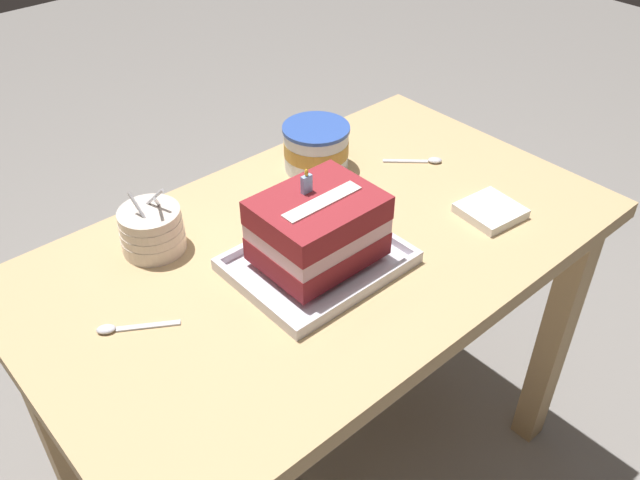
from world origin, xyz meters
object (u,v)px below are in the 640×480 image
(bowl_stack, at_px, (152,230))
(ice_cream_tub, at_px, (316,147))
(birthday_cake, at_px, (318,228))
(serving_spoon_near_tray, at_px, (426,160))
(serving_spoon_by_bowls, at_px, (120,328))
(foil_tray, at_px, (318,263))
(napkin_pile, at_px, (490,211))

(bowl_stack, distance_m, ice_cream_tub, 0.41)
(birthday_cake, bearing_deg, bowl_stack, 128.63)
(serving_spoon_near_tray, relative_size, serving_spoon_by_bowls, 0.88)
(birthday_cake, xyz_separation_m, serving_spoon_by_bowls, (-0.35, 0.09, -0.08))
(bowl_stack, xyz_separation_m, serving_spoon_near_tray, (0.61, -0.13, -0.04))
(foil_tray, xyz_separation_m, bowl_stack, (-0.19, 0.24, 0.03))
(foil_tray, height_order, ice_cream_tub, ice_cream_tub)
(bowl_stack, relative_size, serving_spoon_near_tray, 1.21)
(serving_spoon_near_tray, xyz_separation_m, napkin_pile, (-0.06, -0.22, 0.01))
(ice_cream_tub, bearing_deg, napkin_pile, -68.91)
(foil_tray, relative_size, serving_spoon_by_bowls, 2.47)
(bowl_stack, bearing_deg, serving_spoon_by_bowls, -135.66)
(bowl_stack, bearing_deg, birthday_cake, -51.37)
(foil_tray, bearing_deg, napkin_pile, -16.88)
(ice_cream_tub, bearing_deg, birthday_cake, -130.83)
(napkin_pile, bearing_deg, serving_spoon_near_tray, 75.22)
(bowl_stack, height_order, napkin_pile, bowl_stack)
(serving_spoon_by_bowls, xyz_separation_m, napkin_pile, (0.71, -0.20, 0.01))
(birthday_cake, relative_size, serving_spoon_by_bowls, 1.70)
(birthday_cake, distance_m, bowl_stack, 0.31)
(serving_spoon_by_bowls, bearing_deg, bowl_stack, 44.34)
(bowl_stack, height_order, ice_cream_tub, bowl_stack)
(foil_tray, distance_m, serving_spoon_near_tray, 0.43)
(serving_spoon_by_bowls, bearing_deg, napkin_pile, -15.87)
(bowl_stack, bearing_deg, serving_spoon_near_tray, -12.23)
(foil_tray, height_order, serving_spoon_by_bowls, foil_tray)
(napkin_pile, bearing_deg, birthday_cake, 163.12)
(birthday_cake, bearing_deg, foil_tray, -90.00)
(serving_spoon_by_bowls, bearing_deg, serving_spoon_near_tray, 1.29)
(napkin_pile, bearing_deg, bowl_stack, 147.65)
(foil_tray, xyz_separation_m, napkin_pile, (0.36, -0.11, 0.00))
(bowl_stack, xyz_separation_m, serving_spoon_by_bowls, (-0.15, -0.15, -0.04))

